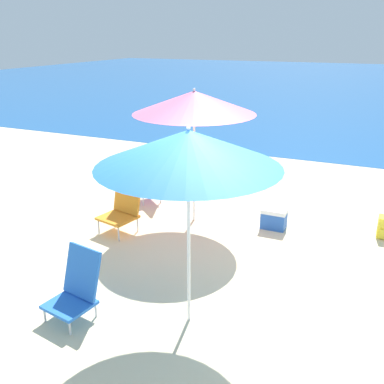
% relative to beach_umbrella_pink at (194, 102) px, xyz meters
% --- Properties ---
extents(ground_plane, '(60.00, 60.00, 0.00)m').
position_rel_beach_umbrella_pink_xyz_m(ground_plane, '(1.43, -2.06, -1.97)').
color(ground_plane, beige).
extents(sea_water, '(60.00, 40.00, 0.01)m').
position_rel_beach_umbrella_pink_xyz_m(sea_water, '(1.43, 24.42, -1.96)').
color(sea_water, '#1E5699').
rests_on(sea_water, ground).
extents(beach_umbrella_pink, '(1.93, 1.93, 2.18)m').
position_rel_beach_umbrella_pink_xyz_m(beach_umbrella_pink, '(0.00, 0.00, 0.00)').
color(beach_umbrella_pink, white).
rests_on(beach_umbrella_pink, ground).
extents(beach_umbrella_blue, '(1.82, 1.82, 2.16)m').
position_rel_beach_umbrella_pink_xyz_m(beach_umbrella_blue, '(1.02, -2.50, -0.03)').
color(beach_umbrella_blue, white).
rests_on(beach_umbrella_blue, ground).
extents(beach_chair_blue, '(0.56, 0.61, 0.76)m').
position_rel_beach_umbrella_pink_xyz_m(beach_chair_blue, '(-0.15, -2.89, -1.62)').
color(beach_chair_blue, silver).
rests_on(beach_chair_blue, ground).
extents(beach_chair_purple, '(0.68, 0.67, 0.91)m').
position_rel_beach_umbrella_pink_xyz_m(beach_chair_purple, '(-1.07, 0.56, -1.51)').
color(beach_chair_purple, silver).
rests_on(beach_chair_purple, ground).
extents(beach_chair_orange, '(0.63, 0.68, 0.89)m').
position_rel_beach_umbrella_pink_xyz_m(beach_chair_orange, '(-0.87, -0.80, -1.54)').
color(beach_chair_orange, silver).
rests_on(beach_chair_orange, ground).
extents(cooler_box, '(0.40, 0.28, 0.33)m').
position_rel_beach_umbrella_pink_xyz_m(cooler_box, '(1.31, 0.23, -1.80)').
color(cooler_box, '#2859B2').
rests_on(cooler_box, ground).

